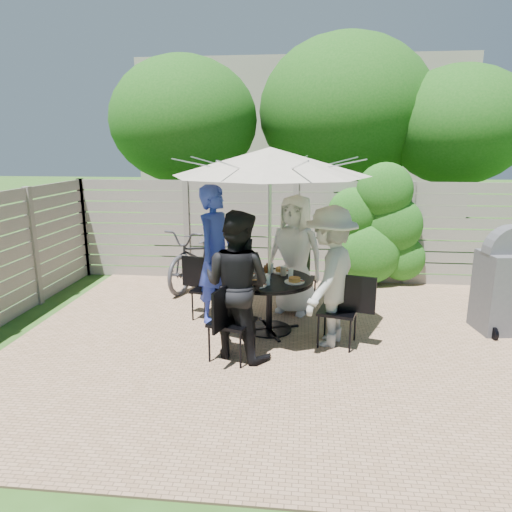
# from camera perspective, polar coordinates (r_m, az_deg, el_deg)

# --- Properties ---
(backyard_envelope) EXTENTS (60.00, 60.00, 5.00)m
(backyard_envelope) POSITION_cam_1_polar(r_m,az_deg,el_deg) (15.43, 5.95, 14.21)
(backyard_envelope) COLOR #2A4B17
(backyard_envelope) RESTS_ON ground
(patio_table) EXTENTS (1.48, 1.48, 0.74)m
(patio_table) POSITION_cam_1_polar(r_m,az_deg,el_deg) (6.08, 1.67, -4.86)
(patio_table) COLOR black
(patio_table) RESTS_ON ground
(umbrella) EXTENTS (3.28, 3.28, 2.43)m
(umbrella) POSITION_cam_1_polar(r_m,az_deg,el_deg) (5.77, 1.79, 11.71)
(umbrella) COLOR silver
(umbrella) RESTS_ON ground
(chair_back) EXTENTS (0.62, 0.76, 0.99)m
(chair_back) POSITION_cam_1_polar(r_m,az_deg,el_deg) (6.98, 5.25, -4.34)
(chair_back) COLOR black
(chair_back) RESTS_ON ground
(person_back) EXTENTS (1.01, 0.85, 1.77)m
(person_back) POSITION_cam_1_polar(r_m,az_deg,el_deg) (6.70, 4.90, 0.12)
(person_back) COLOR silver
(person_back) RESTS_ON ground
(chair_left) EXTENTS (0.69, 0.53, 0.91)m
(chair_left) POSITION_cam_1_polar(r_m,az_deg,el_deg) (6.63, -5.86, -5.58)
(chair_left) COLOR black
(chair_left) RESTS_ON ground
(person_left) EXTENTS (0.70, 0.83, 1.94)m
(person_left) POSITION_cam_1_polar(r_m,az_deg,el_deg) (6.36, -4.99, 0.16)
(person_left) COLOR #2A3CB6
(person_left) RESTS_ON ground
(chair_front) EXTENTS (0.57, 0.73, 0.95)m
(chair_front) POSITION_cam_1_polar(r_m,az_deg,el_deg) (5.38, -3.07, -10.09)
(chair_front) COLOR black
(chair_front) RESTS_ON ground
(person_front) EXTENTS (1.04, 0.94, 1.75)m
(person_front) POSITION_cam_1_polar(r_m,az_deg,el_deg) (5.28, -2.39, -3.69)
(person_front) COLOR black
(person_front) RESTS_ON ground
(chair_right) EXTENTS (0.71, 0.55, 0.93)m
(chair_right) POSITION_cam_1_polar(r_m,az_deg,el_deg) (5.82, 10.26, -8.44)
(chair_right) COLOR black
(chair_right) RESTS_ON ground
(person_right) EXTENTS (1.04, 1.30, 1.76)m
(person_right) POSITION_cam_1_polar(r_m,az_deg,el_deg) (5.67, 9.21, -2.62)
(person_right) COLOR #AAA9A5
(person_right) RESTS_ON ground
(plate_back) EXTENTS (0.26, 0.26, 0.06)m
(plate_back) POSITION_cam_1_polar(r_m,az_deg,el_deg) (6.32, 3.16, -1.80)
(plate_back) COLOR white
(plate_back) RESTS_ON patio_table
(plate_left) EXTENTS (0.26, 0.26, 0.06)m
(plate_left) POSITION_cam_1_polar(r_m,az_deg,el_deg) (6.17, -1.30, -2.16)
(plate_left) COLOR white
(plate_left) RESTS_ON patio_table
(plate_front) EXTENTS (0.26, 0.26, 0.06)m
(plate_front) POSITION_cam_1_polar(r_m,az_deg,el_deg) (5.70, 0.05, -3.50)
(plate_front) COLOR white
(plate_front) RESTS_ON patio_table
(plate_right) EXTENTS (0.26, 0.26, 0.06)m
(plate_right) POSITION_cam_1_polar(r_m,az_deg,el_deg) (5.86, 4.83, -3.07)
(plate_right) COLOR white
(plate_right) RESTS_ON patio_table
(glass_back) EXTENTS (0.07, 0.07, 0.14)m
(glass_back) POSITION_cam_1_polar(r_m,az_deg,el_deg) (6.26, 1.90, -1.49)
(glass_back) COLOR silver
(glass_back) RESTS_ON patio_table
(glass_left) EXTENTS (0.07, 0.07, 0.14)m
(glass_left) POSITION_cam_1_polar(r_m,az_deg,el_deg) (6.02, -0.97, -2.11)
(glass_left) COLOR silver
(glass_left) RESTS_ON patio_table
(glass_front) EXTENTS (0.07, 0.07, 0.14)m
(glass_front) POSITION_cam_1_polar(r_m,az_deg,el_deg) (5.73, 1.45, -2.95)
(glass_front) COLOR silver
(glass_front) RESTS_ON patio_table
(glass_right) EXTENTS (0.07, 0.07, 0.14)m
(glass_right) POSITION_cam_1_polar(r_m,az_deg,el_deg) (5.98, 4.36, -2.27)
(glass_right) COLOR silver
(glass_right) RESTS_ON patio_table
(syrup_jug) EXTENTS (0.09, 0.09, 0.16)m
(syrup_jug) POSITION_cam_1_polar(r_m,az_deg,el_deg) (6.06, 1.39, -1.91)
(syrup_jug) COLOR #59280C
(syrup_jug) RESTS_ON patio_table
(coffee_cup) EXTENTS (0.08, 0.08, 0.12)m
(coffee_cup) POSITION_cam_1_polar(r_m,az_deg,el_deg) (6.15, 3.45, -1.91)
(coffee_cup) COLOR #C6B293
(coffee_cup) RESTS_ON patio_table
(bicycle) EXTENTS (1.24, 2.15, 1.07)m
(bicycle) POSITION_cam_1_polar(r_m,az_deg,el_deg) (8.18, -7.02, 0.03)
(bicycle) COLOR #333338
(bicycle) RESTS_ON ground
(bbq_grill) EXTENTS (0.78, 0.65, 1.45)m
(bbq_grill) POSITION_cam_1_polar(r_m,az_deg,el_deg) (6.88, 28.95, -3.14)
(bbq_grill) COLOR #4E4F53
(bbq_grill) RESTS_ON ground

